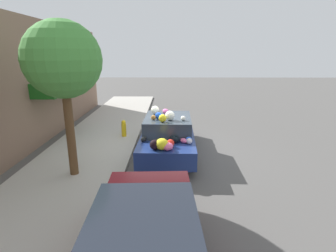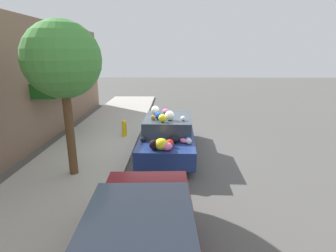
% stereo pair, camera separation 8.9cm
% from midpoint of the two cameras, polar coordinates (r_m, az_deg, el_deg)
% --- Properties ---
extents(ground_plane, '(60.00, 60.00, 0.00)m').
position_cam_midpoint_polar(ground_plane, '(9.66, -0.82, -5.73)').
color(ground_plane, '#565451').
extents(sidewalk_curb, '(24.00, 3.20, 0.11)m').
position_cam_midpoint_polar(sidewalk_curb, '(10.09, -16.40, -5.12)').
color(sidewalk_curb, '#B2ADA3').
rests_on(sidewalk_curb, ground).
extents(building_facade, '(18.00, 1.20, 4.79)m').
position_cam_midpoint_polar(building_facade, '(10.55, -28.86, 7.54)').
color(building_facade, '#846651').
rests_on(building_facade, ground).
extents(street_tree, '(2.03, 2.03, 4.26)m').
position_cam_midpoint_polar(street_tree, '(7.56, -21.67, 13.04)').
color(street_tree, brown).
rests_on(street_tree, sidewalk_curb).
extents(fire_hydrant, '(0.20, 0.20, 0.70)m').
position_cam_midpoint_polar(fire_hydrant, '(11.19, -9.28, -0.47)').
color(fire_hydrant, gold).
rests_on(fire_hydrant, sidewalk_curb).
extents(art_car, '(4.52, 1.91, 1.69)m').
position_cam_midpoint_polar(art_car, '(9.34, 0.25, -1.79)').
color(art_car, navy).
rests_on(art_car, ground).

